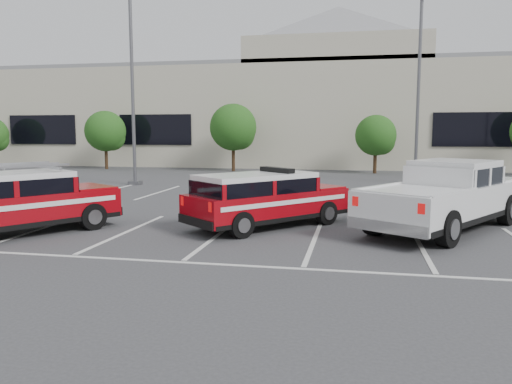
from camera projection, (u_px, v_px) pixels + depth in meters
ground at (217, 236)px, 13.82m from camera, size 120.00×120.00×0.00m
stall_markings at (250, 211)px, 18.20m from camera, size 23.00×15.00×0.01m
convention_building at (317, 110)px, 44.21m from camera, size 60.00×16.99×13.20m
tree_left at (107, 133)px, 37.86m from camera, size 3.07×3.07×4.42m
tree_mid_left at (235, 129)px, 35.86m from camera, size 3.37×3.37×4.85m
tree_mid_right at (377, 137)px, 33.96m from camera, size 2.77×2.77×3.99m
light_pole_left at (132, 88)px, 26.43m from camera, size 0.90×0.60×10.24m
light_pole_mid at (418, 89)px, 27.38m from camera, size 0.90×0.60×10.24m
fire_chief_suv at (266, 203)px, 15.07m from camera, size 4.74×5.05×1.79m
white_pickup at (446, 202)px, 14.68m from camera, size 5.53×6.76×2.02m
ladder_suv at (20, 206)px, 14.07m from camera, size 4.41×5.28×1.98m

